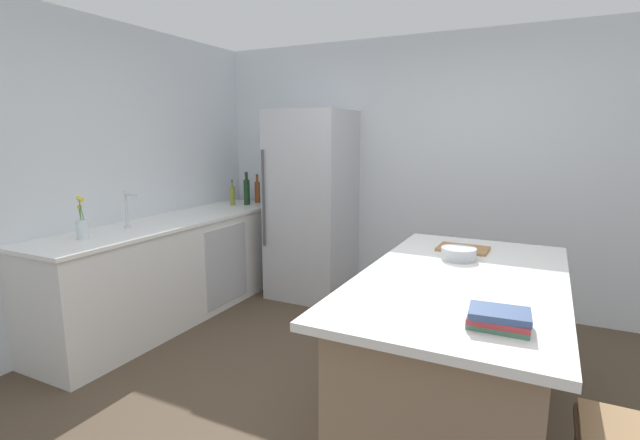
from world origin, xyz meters
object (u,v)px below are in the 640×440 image
object	(u,v)px
vinegar_bottle	(257,191)
cookbook_stack	(499,319)
refrigerator	(312,205)
cutting_board	(463,249)
flower_vase	(82,226)
olive_oil_bottle	(232,195)
sink_faucet	(127,209)
soda_bottle	(247,192)
kitchen_island	(458,352)
mixing_bowl	(459,254)
wine_bottle	(247,191)

from	to	relation	value
vinegar_bottle	cookbook_stack	xyz separation A→B (m)	(2.80, -2.44, -0.09)
refrigerator	cutting_board	size ratio (longest dim) A/B	5.85
flower_vase	olive_oil_bottle	bearing A→B (deg)	91.25
vinegar_bottle	refrigerator	bearing A→B (deg)	-11.64
olive_oil_bottle	flower_vase	bearing A→B (deg)	-88.75
refrigerator	flower_vase	distance (m)	2.15
sink_faucet	olive_oil_bottle	xyz separation A→B (m)	(-0.00, 1.40, -0.05)
soda_bottle	cutting_board	xyz separation A→B (m)	(2.53, -1.10, -0.12)
cutting_board	flower_vase	bearing A→B (deg)	-159.97
kitchen_island	cookbook_stack	size ratio (longest dim) A/B	7.92
flower_vase	mixing_bowl	bearing A→B (deg)	14.59
olive_oil_bottle	cookbook_stack	xyz separation A→B (m)	(2.93, -2.15, -0.07)
sink_faucet	olive_oil_bottle	world-z (taller)	sink_faucet
cutting_board	kitchen_island	bearing A→B (deg)	-80.77
olive_oil_bottle	cutting_board	distance (m)	2.74
kitchen_island	wine_bottle	distance (m)	3.08
vinegar_bottle	olive_oil_bottle	world-z (taller)	vinegar_bottle
kitchen_island	wine_bottle	size ratio (longest dim) A/B	5.44
wine_bottle	mixing_bowl	world-z (taller)	wine_bottle
sink_faucet	flower_vase	world-z (taller)	flower_vase
olive_oil_bottle	refrigerator	bearing A→B (deg)	8.44
flower_vase	sink_faucet	bearing A→B (deg)	94.67
wine_bottle	cutting_board	xyz separation A→B (m)	(2.46, -1.01, -0.14)
soda_bottle	mixing_bowl	distance (m)	2.89
sink_faucet	flower_vase	size ratio (longest dim) A/B	0.93
sink_faucet	soda_bottle	bearing A→B (deg)	88.14
kitchen_island	soda_bottle	xyz separation A→B (m)	(-2.62, 1.69, 0.58)
flower_vase	olive_oil_bottle	distance (m)	1.84
wine_bottle	olive_oil_bottle	size ratio (longest dim) A/B	1.31
olive_oil_bottle	kitchen_island	bearing A→B (deg)	-29.30
kitchen_island	flower_vase	xyz separation A→B (m)	(-2.64, -0.34, 0.55)
vinegar_bottle	cutting_board	size ratio (longest dim) A/B	0.97
mixing_bowl	cutting_board	bearing A→B (deg)	93.61
sink_faucet	soda_bottle	distance (m)	1.58
refrigerator	vinegar_bottle	world-z (taller)	refrigerator
soda_bottle	cutting_board	size ratio (longest dim) A/B	1.03
mixing_bowl	wine_bottle	bearing A→B (deg)	152.86
soda_bottle	wine_bottle	size ratio (longest dim) A/B	0.94
cutting_board	vinegar_bottle	bearing A→B (deg)	153.88
soda_bottle	wine_bottle	distance (m)	0.11
wine_bottle	cookbook_stack	distance (m)	3.60
mixing_bowl	cutting_board	size ratio (longest dim) A/B	0.65
refrigerator	cutting_board	distance (m)	1.98
flower_vase	cutting_board	xyz separation A→B (m)	(2.54, 0.93, -0.10)
kitchen_island	vinegar_bottle	bearing A→B (deg)	144.87
kitchen_island	flower_vase	world-z (taller)	flower_vase
flower_vase	vinegar_bottle	xyz separation A→B (m)	(0.09, 2.13, 0.03)
wine_bottle	sink_faucet	bearing A→B (deg)	-94.41
wine_bottle	mixing_bowl	bearing A→B (deg)	-27.14
vinegar_bottle	wine_bottle	world-z (taller)	wine_bottle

